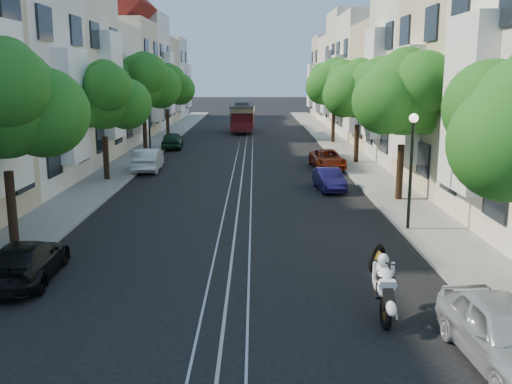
{
  "coord_description": "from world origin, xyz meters",
  "views": [
    {
      "loc": [
        0.71,
        -16.06,
        5.63
      ],
      "look_at": [
        0.76,
        4.51,
        1.37
      ],
      "focal_mm": 40.0,
      "sensor_mm": 36.0,
      "label": 1
    }
  ],
  "objects_px": {
    "parked_car_w_near": "(27,261)",
    "tree_w_a": "(4,103)",
    "tree_e_b": "(405,95)",
    "lamp_west": "(149,117)",
    "sportbike_rider": "(383,282)",
    "tree_e_d": "(335,84)",
    "tree_w_b": "(104,98)",
    "tree_w_c": "(144,82)",
    "tree_e_c": "(359,91)",
    "tree_w_d": "(167,86)",
    "cable_car": "(243,116)",
    "parked_car_e_mid": "(329,179)",
    "parked_car_w_far": "(172,140)",
    "parked_car_w_mid": "(148,160)",
    "lamp_east": "(412,154)",
    "parked_car_e_near": "(504,333)",
    "parked_car_e_far": "(327,159)"
  },
  "relations": [
    {
      "from": "parked_car_w_mid",
      "to": "parked_car_w_far",
      "type": "distance_m",
      "value": 10.28
    },
    {
      "from": "parked_car_e_mid",
      "to": "parked_car_w_near",
      "type": "bearing_deg",
      "value": -133.48
    },
    {
      "from": "lamp_east",
      "to": "parked_car_w_far",
      "type": "height_order",
      "value": "lamp_east"
    },
    {
      "from": "tree_w_c",
      "to": "tree_e_d",
      "type": "bearing_deg",
      "value": 22.62
    },
    {
      "from": "tree_w_a",
      "to": "parked_car_w_mid",
      "type": "xyz_separation_m",
      "value": [
        1.54,
        15.31,
        -4.06
      ]
    },
    {
      "from": "cable_car",
      "to": "parked_car_w_far",
      "type": "xyz_separation_m",
      "value": [
        -5.17,
        -12.75,
        -0.97
      ]
    },
    {
      "from": "sportbike_rider",
      "to": "parked_car_e_near",
      "type": "relative_size",
      "value": 0.5
    },
    {
      "from": "tree_w_b",
      "to": "parked_car_w_far",
      "type": "height_order",
      "value": "tree_w_b"
    },
    {
      "from": "tree_w_a",
      "to": "sportbike_rider",
      "type": "xyz_separation_m",
      "value": [
        10.83,
        -5.55,
        -3.83
      ]
    },
    {
      "from": "tree_w_b",
      "to": "parked_car_w_mid",
      "type": "xyz_separation_m",
      "value": [
        1.54,
        3.31,
        -3.72
      ]
    },
    {
      "from": "tree_w_b",
      "to": "sportbike_rider",
      "type": "xyz_separation_m",
      "value": [
        10.83,
        -17.55,
        -3.5
      ]
    },
    {
      "from": "tree_e_b",
      "to": "parked_car_w_near",
      "type": "distance_m",
      "value": 16.81
    },
    {
      "from": "lamp_west",
      "to": "sportbike_rider",
      "type": "height_order",
      "value": "lamp_west"
    },
    {
      "from": "tree_w_c",
      "to": "parked_car_w_far",
      "type": "bearing_deg",
      "value": 59.28
    },
    {
      "from": "tree_w_a",
      "to": "tree_w_b",
      "type": "bearing_deg",
      "value": 90.0
    },
    {
      "from": "tree_w_d",
      "to": "cable_car",
      "type": "height_order",
      "value": "tree_w_d"
    },
    {
      "from": "tree_e_b",
      "to": "parked_car_w_near",
      "type": "height_order",
      "value": "tree_e_b"
    },
    {
      "from": "cable_car",
      "to": "lamp_east",
      "type": "bearing_deg",
      "value": -77.99
    },
    {
      "from": "cable_car",
      "to": "parked_car_w_near",
      "type": "bearing_deg",
      "value": -95.62
    },
    {
      "from": "parked_car_w_near",
      "to": "tree_w_a",
      "type": "bearing_deg",
      "value": -66.36
    },
    {
      "from": "lamp_east",
      "to": "cable_car",
      "type": "xyz_separation_m",
      "value": [
        -6.73,
        36.31,
        -1.23
      ]
    },
    {
      "from": "tree_w_b",
      "to": "tree_w_c",
      "type": "distance_m",
      "value": 11.02
    },
    {
      "from": "tree_e_b",
      "to": "tree_w_a",
      "type": "relative_size",
      "value": 1.0
    },
    {
      "from": "tree_e_d",
      "to": "parked_car_w_mid",
      "type": "height_order",
      "value": "tree_e_d"
    },
    {
      "from": "lamp_west",
      "to": "parked_car_w_far",
      "type": "bearing_deg",
      "value": 82.83
    },
    {
      "from": "tree_w_a",
      "to": "parked_car_w_mid",
      "type": "distance_m",
      "value": 15.92
    },
    {
      "from": "lamp_east",
      "to": "parked_car_w_far",
      "type": "relative_size",
      "value": 1.1
    },
    {
      "from": "tree_w_c",
      "to": "tree_w_d",
      "type": "relative_size",
      "value": 1.09
    },
    {
      "from": "tree_e_d",
      "to": "tree_w_b",
      "type": "relative_size",
      "value": 1.09
    },
    {
      "from": "lamp_west",
      "to": "parked_car_e_far",
      "type": "xyz_separation_m",
      "value": [
        11.46,
        -3.66,
        -2.29
      ]
    },
    {
      "from": "tree_e_b",
      "to": "tree_w_d",
      "type": "bearing_deg",
      "value": 118.07
    },
    {
      "from": "parked_car_w_mid",
      "to": "parked_car_e_mid",
      "type": "bearing_deg",
      "value": 147.94
    },
    {
      "from": "tree_e_b",
      "to": "tree_w_b",
      "type": "relative_size",
      "value": 1.07
    },
    {
      "from": "parked_car_w_mid",
      "to": "tree_w_c",
      "type": "bearing_deg",
      "value": -81.15
    },
    {
      "from": "tree_e_c",
      "to": "tree_w_a",
      "type": "xyz_separation_m",
      "value": [
        -14.4,
        -18.0,
        0.13
      ]
    },
    {
      "from": "sportbike_rider",
      "to": "tree_w_d",
      "type": "bearing_deg",
      "value": 105.93
    },
    {
      "from": "lamp_west",
      "to": "parked_car_e_mid",
      "type": "height_order",
      "value": "lamp_west"
    },
    {
      "from": "lamp_west",
      "to": "tree_w_a",
      "type": "bearing_deg",
      "value": -92.4
    },
    {
      "from": "tree_e_c",
      "to": "sportbike_rider",
      "type": "distance_m",
      "value": 24.1
    },
    {
      "from": "tree_e_d",
      "to": "lamp_west",
      "type": "relative_size",
      "value": 1.65
    },
    {
      "from": "cable_car",
      "to": "parked_car_w_near",
      "type": "relative_size",
      "value": 1.84
    },
    {
      "from": "tree_w_d",
      "to": "lamp_west",
      "type": "distance_m",
      "value": 14.11
    },
    {
      "from": "tree_e_c",
      "to": "cable_car",
      "type": "relative_size",
      "value": 0.91
    },
    {
      "from": "parked_car_e_mid",
      "to": "parked_car_w_mid",
      "type": "distance_m",
      "value": 11.5
    },
    {
      "from": "tree_w_b",
      "to": "parked_car_e_near",
      "type": "xyz_separation_m",
      "value": [
        12.74,
        -19.7,
        -3.73
      ]
    },
    {
      "from": "tree_e_c",
      "to": "parked_car_e_near",
      "type": "relative_size",
      "value": 1.67
    },
    {
      "from": "tree_w_c",
      "to": "parked_car_w_near",
      "type": "bearing_deg",
      "value": -86.61
    },
    {
      "from": "lamp_west",
      "to": "parked_car_w_far",
      "type": "distance_m",
      "value": 6.03
    },
    {
      "from": "parked_car_e_mid",
      "to": "parked_car_w_far",
      "type": "distance_m",
      "value": 18.83
    },
    {
      "from": "tree_w_b",
      "to": "tree_w_c",
      "type": "height_order",
      "value": "tree_w_c"
    }
  ]
}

